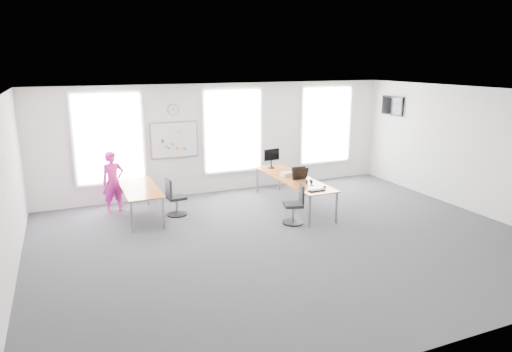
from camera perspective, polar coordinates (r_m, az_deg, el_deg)
name	(u,v)px	position (r m, az deg, el deg)	size (l,w,h in m)	color
floor	(287,240)	(9.51, 3.89, -7.98)	(10.00, 10.00, 0.00)	#27272C
ceiling	(290,93)	(8.82, 4.22, 10.36)	(10.00, 10.00, 0.00)	white
wall_back	(222,138)	(12.67, -4.22, 4.71)	(10.00, 10.00, 0.00)	white
wall_front	(440,241)	(5.94, 22.01, -7.50)	(10.00, 10.00, 0.00)	white
wall_left	(3,198)	(8.16, -29.07, -2.46)	(10.00, 10.00, 0.00)	white
wall_right	(474,150)	(12.13, 25.62, 2.91)	(10.00, 10.00, 0.00)	white
window_left	(109,138)	(11.99, -17.92, 4.48)	(1.60, 0.06, 2.20)	silver
window_mid	(233,131)	(12.71, -2.91, 5.68)	(1.60, 0.06, 2.20)	silver
window_right	(326,125)	(14.02, 8.74, 6.34)	(1.60, 0.06, 2.20)	silver
desk_right	(293,179)	(11.46, 4.65, -0.44)	(0.82, 3.06, 0.74)	#CA722C
desk_left	(140,190)	(10.94, -14.31, -1.73)	(0.79, 1.98, 0.72)	#CA722C
chair_right	(295,206)	(10.34, 4.95, -3.80)	(0.51, 0.50, 0.90)	black
chair_left	(174,199)	(10.98, -10.18, -2.90)	(0.48, 0.48, 0.90)	black
person	(113,182)	(11.55, -17.41, -0.68)	(0.54, 0.36, 1.49)	#D81E97
whiteboard	(174,140)	(12.27, -10.17, 4.45)	(1.20, 0.03, 0.90)	white
wall_clock	(173,110)	(12.16, -10.34, 8.17)	(0.30, 0.30, 0.04)	gray
tv	(393,106)	(14.12, 16.70, 8.42)	(0.06, 0.90, 0.55)	black
keyboard	(317,191)	(10.34, 7.60, -1.81)	(0.40, 0.14, 0.02)	black
mouse	(325,187)	(10.64, 8.60, -1.33)	(0.07, 0.11, 0.04)	black
lens_cap	(313,185)	(10.78, 7.15, -1.15)	(0.07, 0.07, 0.01)	black
headphones	(309,182)	(10.93, 6.63, -0.72)	(0.16, 0.09, 0.09)	black
laptop_sleeve	(300,173)	(11.26, 5.50, 0.33)	(0.38, 0.21, 0.30)	black
paper_stack	(287,174)	(11.56, 3.94, 0.22)	(0.30, 0.23, 0.10)	beige
monitor	(272,157)	(12.36, 1.95, 2.44)	(0.48, 0.19, 0.53)	black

